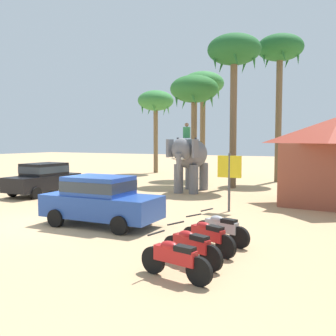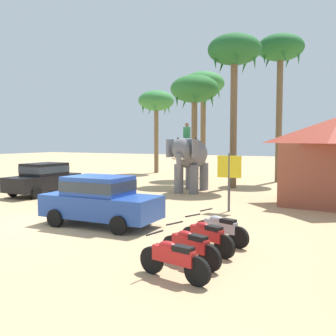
{
  "view_description": "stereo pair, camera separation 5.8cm",
  "coord_description": "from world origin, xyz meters",
  "px_view_note": "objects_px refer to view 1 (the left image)",
  "views": [
    {
      "loc": [
        9.6,
        -9.84,
        2.92
      ],
      "look_at": [
        1.1,
        6.23,
        1.6
      ],
      "focal_mm": 40.68,
      "sensor_mm": 36.0,
      "label": 1
    },
    {
      "loc": [
        9.65,
        -9.81,
        2.92
      ],
      "look_at": [
        1.1,
        6.23,
        1.6
      ],
      "focal_mm": 40.68,
      "sensor_mm": 36.0,
      "label": 2
    }
  ],
  "objects_px": {
    "palm_tree_far_back": "(203,87)",
    "palm_tree_leaning_seaward": "(156,103)",
    "motorcycle_fourth_in_row": "(221,228)",
    "palm_tree_near_hut": "(280,54)",
    "palm_tree_behind_elephant": "(234,55)",
    "motorcycle_nearest_camera": "(175,258)",
    "signboard_yellow": "(229,171)",
    "car_parked_far_side": "(44,178)",
    "elephant_with_mahout": "(190,157)",
    "motorcycle_mid_row": "(208,236)",
    "motorcycle_second_in_row": "(191,246)",
    "palm_tree_left_of_road": "(194,92)",
    "car_sedan_foreground": "(100,199)"
  },
  "relations": [
    {
      "from": "car_parked_far_side",
      "to": "motorcycle_mid_row",
      "type": "relative_size",
      "value": 2.39
    },
    {
      "from": "car_sedan_foreground",
      "to": "palm_tree_left_of_road",
      "type": "height_order",
      "value": "palm_tree_left_of_road"
    },
    {
      "from": "motorcycle_nearest_camera",
      "to": "palm_tree_far_back",
      "type": "distance_m",
      "value": 22.6
    },
    {
      "from": "palm_tree_far_back",
      "to": "palm_tree_leaning_seaward",
      "type": "distance_m",
      "value": 6.31
    },
    {
      "from": "motorcycle_fourth_in_row",
      "to": "signboard_yellow",
      "type": "relative_size",
      "value": 0.73
    },
    {
      "from": "motorcycle_fourth_in_row",
      "to": "palm_tree_left_of_road",
      "type": "bearing_deg",
      "value": 116.96
    },
    {
      "from": "motorcycle_second_in_row",
      "to": "motorcycle_fourth_in_row",
      "type": "xyz_separation_m",
      "value": [
        0.0,
        2.04,
        0.0
      ]
    },
    {
      "from": "motorcycle_fourth_in_row",
      "to": "palm_tree_leaning_seaward",
      "type": "bearing_deg",
      "value": 124.12
    },
    {
      "from": "car_sedan_foreground",
      "to": "signboard_yellow",
      "type": "relative_size",
      "value": 1.74
    },
    {
      "from": "elephant_with_mahout",
      "to": "palm_tree_left_of_road",
      "type": "distance_m",
      "value": 5.82
    },
    {
      "from": "car_parked_far_side",
      "to": "elephant_with_mahout",
      "type": "relative_size",
      "value": 1.04
    },
    {
      "from": "motorcycle_mid_row",
      "to": "motorcycle_fourth_in_row",
      "type": "xyz_separation_m",
      "value": [
        0.02,
        0.97,
        0.0
      ]
    },
    {
      "from": "car_parked_far_side",
      "to": "signboard_yellow",
      "type": "relative_size",
      "value": 1.71
    },
    {
      "from": "motorcycle_fourth_in_row",
      "to": "signboard_yellow",
      "type": "bearing_deg",
      "value": 106.35
    },
    {
      "from": "car_parked_far_side",
      "to": "motorcycle_second_in_row",
      "type": "xyz_separation_m",
      "value": [
        11.81,
        -6.86,
        -0.46
      ]
    },
    {
      "from": "car_parked_far_side",
      "to": "palm_tree_near_hut",
      "type": "height_order",
      "value": "palm_tree_near_hut"
    },
    {
      "from": "elephant_with_mahout",
      "to": "motorcycle_mid_row",
      "type": "height_order",
      "value": "elephant_with_mahout"
    },
    {
      "from": "palm_tree_leaning_seaward",
      "to": "palm_tree_far_back",
      "type": "bearing_deg",
      "value": -25.24
    },
    {
      "from": "motorcycle_fourth_in_row",
      "to": "palm_tree_left_of_road",
      "type": "distance_m",
      "value": 16.02
    },
    {
      "from": "motorcycle_fourth_in_row",
      "to": "palm_tree_left_of_road",
      "type": "relative_size",
      "value": 0.24
    },
    {
      "from": "motorcycle_fourth_in_row",
      "to": "palm_tree_far_back",
      "type": "relative_size",
      "value": 0.22
    },
    {
      "from": "motorcycle_mid_row",
      "to": "signboard_yellow",
      "type": "bearing_deg",
      "value": 103.55
    },
    {
      "from": "motorcycle_mid_row",
      "to": "motorcycle_second_in_row",
      "type": "bearing_deg",
      "value": -88.98
    },
    {
      "from": "elephant_with_mahout",
      "to": "palm_tree_behind_elephant",
      "type": "height_order",
      "value": "palm_tree_behind_elephant"
    },
    {
      "from": "car_parked_far_side",
      "to": "signboard_yellow",
      "type": "height_order",
      "value": "signboard_yellow"
    },
    {
      "from": "palm_tree_behind_elephant",
      "to": "palm_tree_left_of_road",
      "type": "height_order",
      "value": "palm_tree_behind_elephant"
    },
    {
      "from": "motorcycle_second_in_row",
      "to": "motorcycle_fourth_in_row",
      "type": "relative_size",
      "value": 0.99
    },
    {
      "from": "motorcycle_nearest_camera",
      "to": "motorcycle_mid_row",
      "type": "bearing_deg",
      "value": 92.67
    },
    {
      "from": "motorcycle_second_in_row",
      "to": "signboard_yellow",
      "type": "relative_size",
      "value": 0.73
    },
    {
      "from": "elephant_with_mahout",
      "to": "car_parked_far_side",
      "type": "bearing_deg",
      "value": -143.92
    },
    {
      "from": "elephant_with_mahout",
      "to": "palm_tree_leaning_seaward",
      "type": "bearing_deg",
      "value": 128.27
    },
    {
      "from": "car_sedan_foreground",
      "to": "palm_tree_left_of_road",
      "type": "relative_size",
      "value": 0.58
    },
    {
      "from": "palm_tree_near_hut",
      "to": "palm_tree_far_back",
      "type": "bearing_deg",
      "value": -178.08
    },
    {
      "from": "motorcycle_nearest_camera",
      "to": "palm_tree_left_of_road",
      "type": "bearing_deg",
      "value": 112.74
    },
    {
      "from": "motorcycle_nearest_camera",
      "to": "motorcycle_fourth_in_row",
      "type": "xyz_separation_m",
      "value": [
        -0.07,
        3.03,
        0.0
      ]
    },
    {
      "from": "elephant_with_mahout",
      "to": "palm_tree_near_hut",
      "type": "distance_m",
      "value": 10.92
    },
    {
      "from": "motorcycle_nearest_camera",
      "to": "palm_tree_leaning_seaward",
      "type": "height_order",
      "value": "palm_tree_leaning_seaward"
    },
    {
      "from": "motorcycle_fourth_in_row",
      "to": "palm_tree_near_hut",
      "type": "xyz_separation_m",
      "value": [
        -2.09,
        17.33,
        8.46
      ]
    },
    {
      "from": "palm_tree_far_back",
      "to": "car_parked_far_side",
      "type": "bearing_deg",
      "value": -108.21
    },
    {
      "from": "palm_tree_near_hut",
      "to": "signboard_yellow",
      "type": "relative_size",
      "value": 4.26
    },
    {
      "from": "car_parked_far_side",
      "to": "palm_tree_left_of_road",
      "type": "relative_size",
      "value": 0.57
    },
    {
      "from": "motorcycle_fourth_in_row",
      "to": "palm_tree_near_hut",
      "type": "relative_size",
      "value": 0.17
    },
    {
      "from": "motorcycle_fourth_in_row",
      "to": "palm_tree_behind_elephant",
      "type": "xyz_separation_m",
      "value": [
        -3.76,
        12.39,
        7.58
      ]
    },
    {
      "from": "signboard_yellow",
      "to": "palm_tree_leaning_seaward",
      "type": "bearing_deg",
      "value": 128.77
    },
    {
      "from": "motorcycle_nearest_camera",
      "to": "motorcycle_mid_row",
      "type": "distance_m",
      "value": 2.06
    },
    {
      "from": "motorcycle_fourth_in_row",
      "to": "palm_tree_behind_elephant",
      "type": "distance_m",
      "value": 15.01
    },
    {
      "from": "motorcycle_second_in_row",
      "to": "signboard_yellow",
      "type": "xyz_separation_m",
      "value": [
        -1.43,
        6.92,
        1.22
      ]
    },
    {
      "from": "motorcycle_nearest_camera",
      "to": "palm_tree_near_hut",
      "type": "distance_m",
      "value": 22.15
    },
    {
      "from": "car_sedan_foreground",
      "to": "palm_tree_behind_elephant",
      "type": "xyz_separation_m",
      "value": [
        0.73,
        12.06,
        7.11
      ]
    },
    {
      "from": "motorcycle_nearest_camera",
      "to": "palm_tree_behind_elephant",
      "type": "distance_m",
      "value": 17.61
    }
  ]
}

